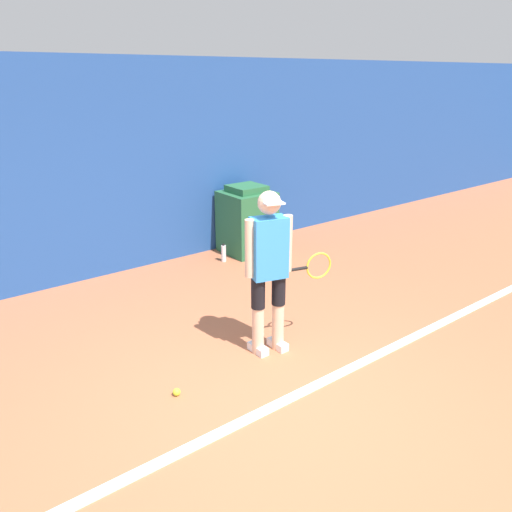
{
  "coord_description": "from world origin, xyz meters",
  "views": [
    {
      "loc": [
        -2.31,
        -2.67,
        2.66
      ],
      "look_at": [
        0.52,
        1.0,
        0.97
      ],
      "focal_mm": 35.0,
      "sensor_mm": 36.0,
      "label": 1
    }
  ],
  "objects_px": {
    "water_bottle": "(224,253)",
    "covered_chair": "(247,221)",
    "tennis_ball": "(177,392)",
    "tennis_player": "(270,266)"
  },
  "relations": [
    {
      "from": "water_bottle",
      "to": "covered_chair",
      "type": "bearing_deg",
      "value": 15.85
    },
    {
      "from": "tennis_ball",
      "to": "water_bottle",
      "type": "distance_m",
      "value": 3.35
    },
    {
      "from": "tennis_player",
      "to": "tennis_ball",
      "type": "relative_size",
      "value": 24.39
    },
    {
      "from": "tennis_ball",
      "to": "water_bottle",
      "type": "height_order",
      "value": "water_bottle"
    },
    {
      "from": "tennis_player",
      "to": "covered_chair",
      "type": "xyz_separation_m",
      "value": [
        1.63,
        2.57,
        -0.41
      ]
    },
    {
      "from": "water_bottle",
      "to": "tennis_player",
      "type": "bearing_deg",
      "value": -114.04
    },
    {
      "from": "tennis_player",
      "to": "covered_chair",
      "type": "distance_m",
      "value": 3.07
    },
    {
      "from": "tennis_player",
      "to": "tennis_ball",
      "type": "bearing_deg",
      "value": -159.53
    },
    {
      "from": "tennis_player",
      "to": "water_bottle",
      "type": "xyz_separation_m",
      "value": [
        1.08,
        2.41,
        -0.79
      ]
    },
    {
      "from": "tennis_player",
      "to": "water_bottle",
      "type": "height_order",
      "value": "tennis_player"
    }
  ]
}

